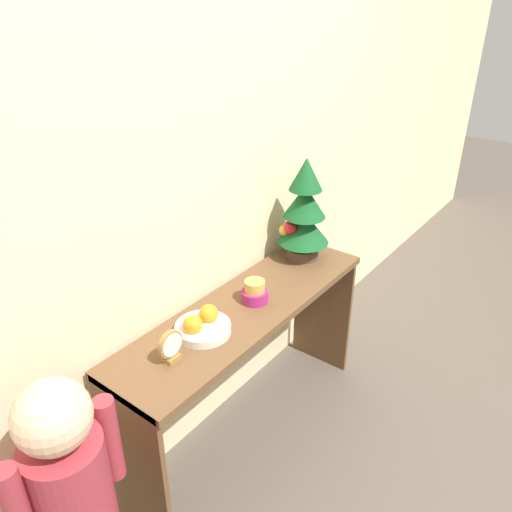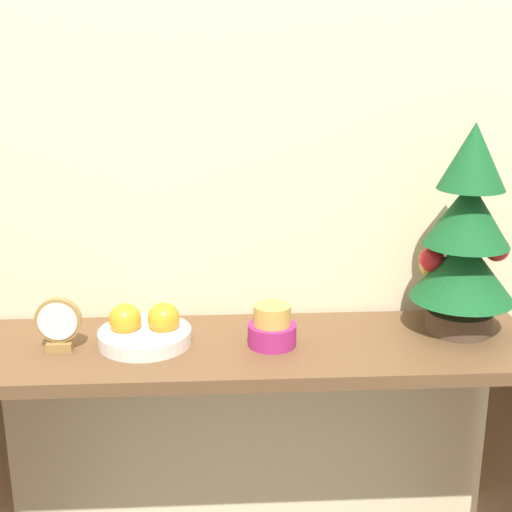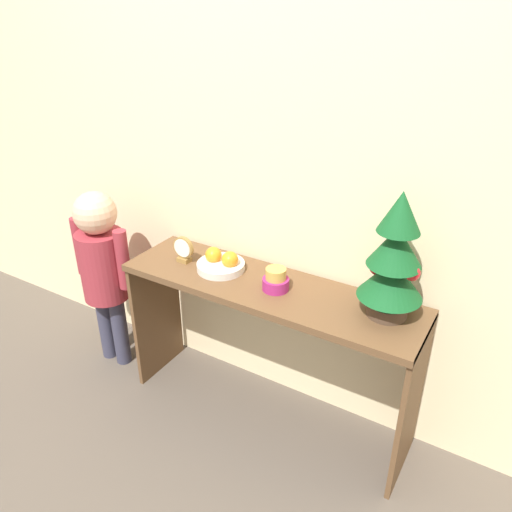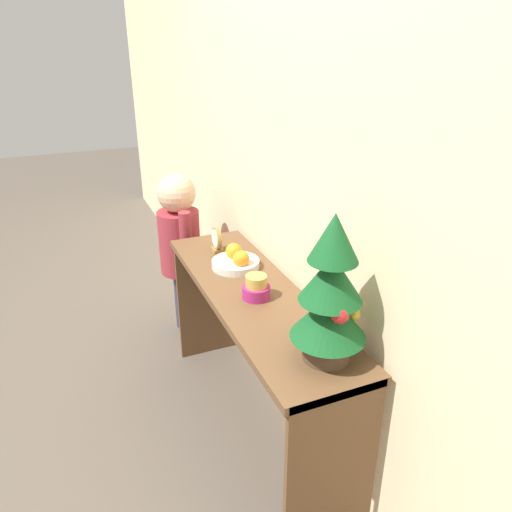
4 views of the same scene
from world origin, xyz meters
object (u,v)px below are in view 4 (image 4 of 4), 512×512
(desk_clock, at_px, (217,240))
(child_figure, at_px, (179,238))
(mini_tree, at_px, (331,294))
(singing_bowl, at_px, (256,288))
(fruit_bowl, at_px, (236,261))

(desk_clock, xyz_separation_m, child_figure, (-0.46, -0.06, -0.16))
(mini_tree, xyz_separation_m, singing_bowl, (-0.44, -0.05, -0.19))
(mini_tree, height_order, singing_bowl, mini_tree)
(child_figure, bearing_deg, desk_clock, 7.69)
(singing_bowl, height_order, child_figure, child_figure)
(singing_bowl, bearing_deg, mini_tree, 7.07)
(desk_clock, height_order, child_figure, child_figure)
(mini_tree, distance_m, child_figure, 1.40)
(fruit_bowl, height_order, desk_clock, desk_clock)
(singing_bowl, bearing_deg, child_figure, -176.10)
(singing_bowl, relative_size, child_figure, 0.11)
(mini_tree, xyz_separation_m, child_figure, (-1.36, -0.12, -0.33))
(child_figure, bearing_deg, fruit_bowl, 7.84)
(mini_tree, distance_m, fruit_bowl, 0.75)
(mini_tree, height_order, child_figure, mini_tree)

